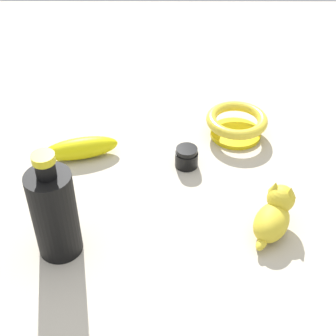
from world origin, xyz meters
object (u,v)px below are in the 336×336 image
(cat_figurine, at_px, (274,215))
(bottle_tall, at_px, (53,212))
(nail_polish_jar, at_px, (186,157))
(banana, at_px, (80,148))
(bowl, at_px, (236,123))

(cat_figurine, height_order, bottle_tall, bottle_tall)
(bottle_tall, relative_size, nail_polish_jar, 4.29)
(nail_polish_jar, xyz_separation_m, banana, (-0.03, -0.22, 0.00))
(banana, bearing_deg, bottle_tall, 75.00)
(bowl, xyz_separation_m, nail_polish_jar, (0.11, -0.11, -0.01))
(bottle_tall, xyz_separation_m, nail_polish_jar, (-0.23, 0.22, -0.07))
(bottle_tall, distance_m, banana, 0.26)
(cat_figurine, distance_m, bottle_tall, 0.38)
(cat_figurine, relative_size, bottle_tall, 0.57)
(nail_polish_jar, bearing_deg, bowl, 133.34)
(bottle_tall, bearing_deg, cat_figurine, 96.79)
(bowl, bearing_deg, banana, -76.61)
(cat_figurine, xyz_separation_m, bowl, (-0.29, -0.04, -0.00))
(cat_figurine, xyz_separation_m, banana, (-0.21, -0.37, -0.01))
(cat_figurine, distance_m, nail_polish_jar, 0.24)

